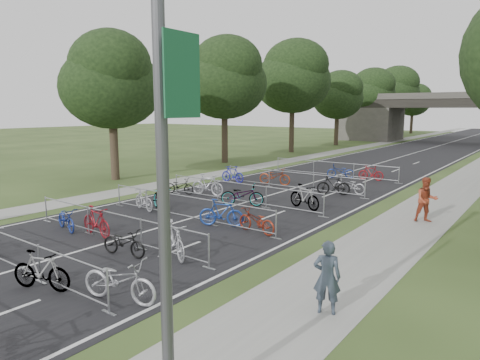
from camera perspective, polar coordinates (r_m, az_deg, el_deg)
The scene contains 40 objects.
road at distance 53.85m, azimuth 23.00°, elevation 3.58°, with size 11.00×140.00×0.01m, color black.
sidewalk_left at distance 56.10m, azimuth 15.55°, elevation 4.19°, with size 2.00×140.00×0.01m, color gray.
lane_markings at distance 53.85m, azimuth 23.00°, elevation 3.57°, with size 0.12×140.00×0.00m, color silver.
overpass_bridge at distance 68.31m, azimuth 26.27°, elevation 7.40°, with size 31.00×8.00×7.05m.
lamppost at distance 6.03m, azimuth -10.18°, elevation 4.69°, with size 0.61×0.65×8.21m.
tree_left_0 at distance 30.16m, azimuth -16.81°, elevation 12.29°, with size 6.72×6.72×10.25m.
tree_left_1 at distance 38.60m, azimuth -2.04°, elevation 13.16°, with size 7.56×7.56×11.53m.
tree_left_2 at distance 48.58m, azimuth 7.10°, elevation 13.28°, with size 8.40×8.40×12.81m.
tree_left_3 at distance 59.20m, azimuth 12.95°, elevation 10.83°, with size 6.72×6.72×10.25m.
tree_left_4 at distance 70.35m, azimuth 17.02°, elevation 11.06°, with size 7.56×7.56×11.53m.
tree_left_5 at distance 81.74m, azimuth 19.98°, elevation 11.19°, with size 8.40×8.40×12.81m.
tree_left_6 at distance 93.22m, azimuth 22.11°, elevation 9.78°, with size 6.72×6.72×10.25m.
barrier_row_1 at distance 14.57m, azimuth -28.06°, elevation -8.56°, with size 9.70×0.08×1.10m.
barrier_row_2 at distance 16.32m, azimuth -16.55°, elevation -5.98°, with size 9.70×0.08×1.10m.
barrier_row_3 at distance 18.75m, azimuth -7.21°, elevation -3.68°, with size 9.70×0.08×1.10m.
barrier_row_4 at distance 21.73m, azimuth 0.13°, elevation -1.79°, with size 9.70×0.08×1.10m.
barrier_row_5 at distance 25.85m, azimuth 6.76°, elevation -0.06°, with size 9.70×0.08×1.10m.
barrier_row_6 at distance 31.14m, azimuth 12.30°, elevation 1.40°, with size 9.70×0.08×1.10m.
bike_6 at distance 12.70m, azimuth -24.98°, elevation -10.93°, with size 0.51×1.80×1.08m, color #9FA1A7.
bike_7 at distance 11.31m, azimuth -15.77°, elevation -12.76°, with size 0.75×2.14×1.13m, color #A5A5AD.
bike_8 at distance 18.35m, azimuth -22.15°, elevation -4.87°, with size 0.61×1.76×0.92m, color navy.
bike_9 at distance 17.11m, azimuth -18.62°, elevation -5.28°, with size 0.54×1.91×1.15m, color maroon.
bike_10 at distance 14.61m, azimuth -15.20°, elevation -8.08°, with size 0.61×1.74×0.91m, color black.
bike_11 at distance 14.10m, azimuth -8.74°, elevation -7.90°, with size 0.56×1.98×1.19m, color #9D9EA4.
bike_12 at distance 20.84m, azimuth -12.71°, elevation -2.59°, with size 0.49×1.72×1.03m, color #A5A5AD.
bike_13 at distance 20.66m, azimuth -10.60°, elevation -2.54°, with size 0.73×2.08×1.09m, color #9FA1A7.
bike_14 at distance 17.55m, azimuth -2.50°, elevation -4.43°, with size 0.54×1.90×1.14m, color #1B3C99.
bike_15 at distance 16.67m, azimuth 2.18°, elevation -5.48°, with size 0.64×1.84×0.97m, color maroon.
bike_16 at distance 24.47m, azimuth -8.06°, elevation -0.81°, with size 0.62×1.77×0.93m, color black.
bike_17 at distance 23.86m, azimuth -4.37°, elevation -0.66°, with size 0.57×2.02×1.21m, color #AAAAB2.
bike_18 at distance 21.21m, azimuth 0.30°, elevation -2.02°, with size 0.75×2.14×1.13m, color #9FA1A7.
bike_19 at distance 20.84m, azimuth 8.59°, elevation -2.25°, with size 0.56×1.97×1.18m, color #9FA1A7.
bike_20 at distance 28.11m, azimuth -1.00°, elevation 0.77°, with size 0.51×1.82×1.09m, color #1D1EA0.
bike_21 at distance 27.31m, azimuth 4.66°, elevation 0.48°, with size 0.72×2.07×1.09m, color maroon.
bike_22 at distance 24.57m, azimuth 12.36°, elevation -0.69°, with size 0.52×1.84×1.10m, color black.
bike_23 at distance 25.14m, azimuth 14.31°, elevation -0.69°, with size 0.65×1.85×0.97m, color #ABAAB2.
bike_26 at distance 30.71m, azimuth 13.27°, elevation 1.14°, with size 0.65×1.86×0.98m, color navy.
bike_27 at distance 30.25m, azimuth 17.06°, elevation 0.90°, with size 0.48×1.70×1.02m, color maroon.
pedestrian_a at distance 10.42m, azimuth 11.52°, elevation -12.62°, with size 0.65×0.42×1.77m, color #354150.
pedestrian_b at distance 19.81m, azimuth 23.60°, elevation -2.47°, with size 0.93×0.73×1.92m, color #9A3A21.
Camera 1 is at (12.73, -2.11, 4.76)m, focal length 32.00 mm.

